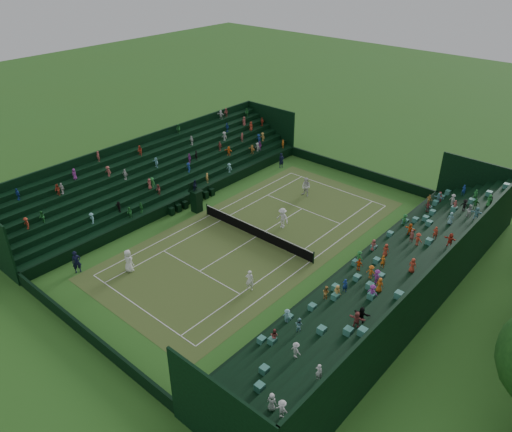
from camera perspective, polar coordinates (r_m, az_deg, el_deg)
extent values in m
plane|color=#326A21|center=(41.32, 0.00, -2.41)|extent=(160.00, 160.00, 0.00)
cube|color=#316C24|center=(41.32, 0.00, -2.40)|extent=(12.97, 26.77, 0.01)
cube|color=black|center=(52.69, 11.48, 5.04)|extent=(17.17, 0.20, 1.00)
cube|color=black|center=(33.17, -18.82, -12.60)|extent=(17.17, 0.20, 1.00)
cube|color=black|center=(36.98, 10.02, -6.32)|extent=(0.20, 31.77, 1.00)
cube|color=black|center=(46.35, -7.93, 1.81)|extent=(0.20, 31.77, 1.00)
cube|color=black|center=(36.78, 10.68, -6.60)|extent=(0.80, 32.00, 1.00)
cube|color=black|center=(36.35, 11.78, -6.79)|extent=(0.80, 32.00, 1.45)
cube|color=black|center=(35.94, 12.92, -6.97)|extent=(0.80, 32.00, 1.90)
cube|color=black|center=(35.54, 14.08, -7.15)|extent=(0.80, 32.00, 2.35)
cube|color=black|center=(35.15, 15.27, -7.34)|extent=(0.80, 32.00, 2.80)
cube|color=black|center=(34.78, 16.48, -7.53)|extent=(0.80, 32.00, 3.25)
cube|color=black|center=(34.43, 17.73, -7.72)|extent=(0.80, 32.00, 3.70)
cube|color=black|center=(34.09, 18.99, -7.90)|extent=(0.80, 32.00, 4.15)
cube|color=black|center=(33.75, 19.87, -7.70)|extent=(0.20, 32.00, 4.90)
cube|color=black|center=(46.69, -8.34, 1.99)|extent=(0.80, 32.00, 1.00)
cube|color=black|center=(47.14, -9.01, 2.53)|extent=(0.80, 32.00, 1.45)
cube|color=black|center=(47.60, -9.66, 3.05)|extent=(0.80, 32.00, 1.90)
cube|color=black|center=(48.07, -10.30, 3.57)|extent=(0.80, 32.00, 2.35)
cube|color=black|center=(48.55, -10.93, 4.07)|extent=(0.80, 32.00, 2.80)
cube|color=black|center=(49.04, -11.54, 4.57)|extent=(0.80, 32.00, 3.25)
cube|color=black|center=(49.54, -12.15, 5.05)|extent=(0.80, 32.00, 3.70)
cube|color=black|center=(50.05, -12.74, 5.52)|extent=(0.80, 32.00, 4.15)
cube|color=black|center=(50.28, -13.14, 6.06)|extent=(0.20, 32.00, 4.90)
cylinder|color=black|center=(44.54, -5.62, 0.78)|extent=(0.10, 0.10, 1.06)
cylinder|color=black|center=(38.10, 6.59, -4.76)|extent=(0.10, 0.10, 1.06)
cube|color=black|center=(41.08, 0.00, -1.87)|extent=(11.57, 0.02, 0.86)
cube|color=white|center=(40.83, 0.00, -1.30)|extent=(11.57, 0.04, 0.07)
cube|color=black|center=(44.98, -6.82, 1.67)|extent=(0.77, 0.77, 1.97)
cube|color=black|center=(44.51, -6.90, 2.85)|extent=(0.98, 0.98, 0.11)
cube|color=black|center=(44.60, -7.26, 3.44)|extent=(0.09, 0.98, 0.77)
imported|color=black|center=(44.26, -6.94, 3.50)|extent=(0.51, 0.58, 1.02)
cube|color=black|center=(45.00, -9.63, 0.54)|extent=(0.44, 0.44, 0.70)
cube|color=black|center=(44.94, -9.86, 1.12)|extent=(0.05, 0.44, 0.44)
cube|color=black|center=(45.44, -8.87, 0.91)|extent=(0.44, 0.44, 0.70)
cube|color=black|center=(45.38, -9.09, 1.49)|extent=(0.05, 0.44, 0.44)
cube|color=black|center=(45.88, -8.12, 1.28)|extent=(0.44, 0.44, 0.70)
cube|color=black|center=(45.83, -8.34, 1.84)|extent=(0.05, 0.44, 0.44)
cube|color=black|center=(46.92, -6.48, 2.07)|extent=(0.44, 0.44, 0.70)
cube|color=black|center=(46.86, -6.70, 2.63)|extent=(0.05, 0.44, 0.44)
cube|color=black|center=(47.39, -5.78, 2.41)|extent=(0.44, 0.44, 0.70)
cube|color=black|center=(47.34, -5.99, 2.96)|extent=(0.05, 0.44, 0.44)
cube|color=black|center=(47.88, -5.09, 2.74)|extent=(0.44, 0.44, 0.70)
cube|color=black|center=(47.83, -5.30, 3.29)|extent=(0.05, 0.44, 0.44)
imported|color=white|center=(38.04, -14.37, -4.98)|extent=(0.93, 0.65, 1.81)
imported|color=white|center=(35.09, -0.73, -7.35)|extent=(0.72, 0.62, 1.65)
imported|color=white|center=(47.60, 5.74, 3.31)|extent=(0.90, 0.70, 1.85)
imported|color=white|center=(42.22, 3.04, -0.23)|extent=(1.20, 0.69, 1.85)
imported|color=black|center=(53.47, 2.92, 6.36)|extent=(0.57, 0.69, 1.63)
imported|color=black|center=(39.06, -19.82, -4.97)|extent=(0.63, 0.76, 1.77)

